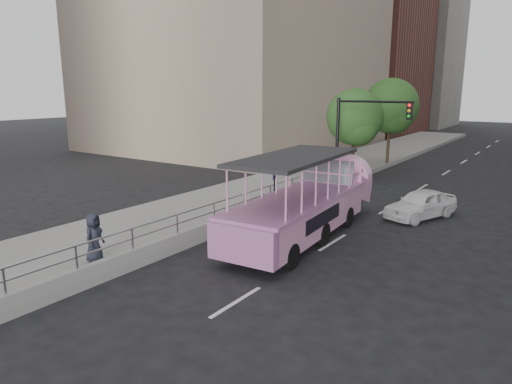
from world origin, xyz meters
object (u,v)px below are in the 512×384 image
(street_tree_near, at_px, (356,119))
(street_tree_far, at_px, (391,108))
(duck_boat, at_px, (309,203))
(pedestrian_far, at_px, (94,237))
(car, at_px, (421,204))
(traffic_signal, at_px, (358,130))
(parking_sign, at_px, (274,181))

(street_tree_near, relative_size, street_tree_far, 0.89)
(duck_boat, bearing_deg, pedestrian_far, -116.79)
(car, bearing_deg, traffic_signal, 165.77)
(traffic_signal, relative_size, street_tree_far, 0.81)
(car, distance_m, parking_sign, 6.61)
(parking_sign, xyz_separation_m, street_tree_far, (-0.10, 15.78, 2.74))
(parking_sign, distance_m, street_tree_far, 16.02)
(pedestrian_far, bearing_deg, traffic_signal, -27.91)
(traffic_signal, bearing_deg, street_tree_near, 114.98)
(pedestrian_far, relative_size, traffic_signal, 0.30)
(traffic_signal, bearing_deg, street_tree_far, 98.43)
(pedestrian_far, height_order, traffic_signal, traffic_signal)
(duck_boat, height_order, street_tree_far, street_tree_far)
(duck_boat, relative_size, parking_sign, 4.09)
(pedestrian_far, distance_m, street_tree_near, 18.89)
(car, height_order, street_tree_far, street_tree_far)
(parking_sign, xyz_separation_m, street_tree_near, (-0.30, 9.78, 2.25))
(duck_boat, bearing_deg, traffic_signal, 99.73)
(pedestrian_far, height_order, parking_sign, parking_sign)
(parking_sign, height_order, street_tree_near, street_tree_near)
(street_tree_near, xyz_separation_m, street_tree_far, (0.20, 6.00, 0.49))
(street_tree_near, bearing_deg, pedestrian_far, -92.22)
(duck_boat, xyz_separation_m, car, (3.06, 4.79, -0.58))
(duck_boat, height_order, traffic_signal, traffic_signal)
(street_tree_far, bearing_deg, car, -65.20)
(street_tree_near, distance_m, street_tree_far, 6.02)
(car, relative_size, street_tree_far, 0.58)
(duck_boat, relative_size, traffic_signal, 1.93)
(traffic_signal, height_order, street_tree_near, street_tree_near)
(duck_boat, distance_m, street_tree_far, 17.86)
(pedestrian_far, xyz_separation_m, street_tree_near, (0.72, 18.68, 2.74))
(parking_sign, height_order, traffic_signal, traffic_signal)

